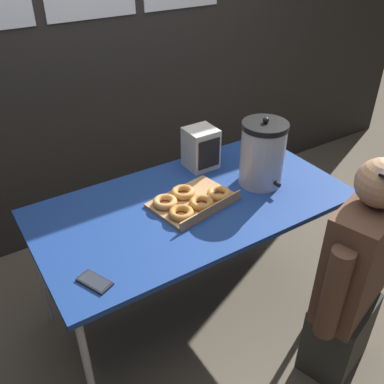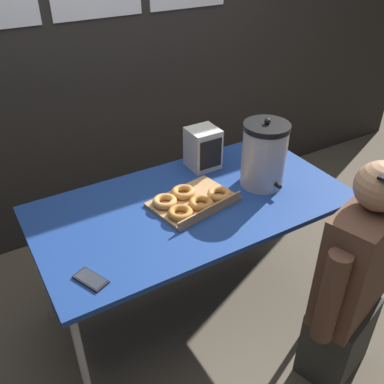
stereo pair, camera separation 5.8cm
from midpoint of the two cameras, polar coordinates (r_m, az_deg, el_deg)
The scene contains 8 objects.
ground_plane at distance 2.66m, azimuth -0.62°, elevation -15.23°, with size 12.00×12.00×0.00m, color brown.
back_wall at distance 2.87m, azimuth -13.66°, elevation 19.12°, with size 6.00×0.11×2.66m.
folding_table at distance 2.17m, azimuth -0.73°, elevation -2.30°, with size 1.57×0.82×0.78m.
donut_box at distance 2.11m, azimuth -0.84°, elevation -1.23°, with size 0.45×0.35×0.05m.
coffee_urn at distance 2.23m, azimuth 8.65°, elevation 5.08°, with size 0.24×0.27×0.37m.
cell_phone at distance 1.76m, azimuth -13.79°, elevation -11.55°, with size 0.12×0.16×0.01m.
space_heater at distance 2.39m, azimuth 0.50°, elevation 5.87°, with size 0.16×0.16×0.23m.
person_seated at distance 2.14m, azimuth 19.89°, elevation -11.15°, with size 0.57×0.33×1.21m.
Camera 1 is at (-0.95, -1.48, 2.00)m, focal length 40.00 mm.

